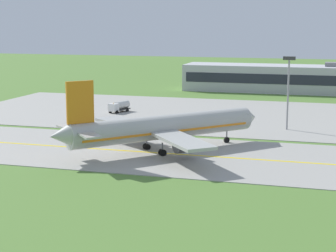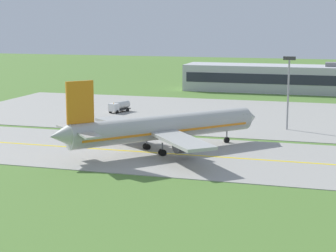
% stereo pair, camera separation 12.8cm
% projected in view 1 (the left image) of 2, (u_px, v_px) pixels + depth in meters
% --- Properties ---
extents(ground_plane, '(500.00, 500.00, 0.00)m').
position_uv_depth(ground_plane, '(163.00, 154.00, 95.92)').
color(ground_plane, '#517A33').
extents(taxiway_strip, '(240.00, 28.00, 0.10)m').
position_uv_depth(taxiway_strip, '(163.00, 153.00, 95.92)').
color(taxiway_strip, '#9E9B93').
rests_on(taxiway_strip, ground).
extents(apron_pad, '(140.00, 52.00, 0.10)m').
position_uv_depth(apron_pad, '(258.00, 116.00, 132.78)').
color(apron_pad, '#9E9B93').
rests_on(apron_pad, ground).
extents(taxiway_centreline, '(220.00, 0.60, 0.01)m').
position_uv_depth(taxiway_centreline, '(163.00, 153.00, 95.91)').
color(taxiway_centreline, yellow).
rests_on(taxiway_centreline, taxiway_strip).
extents(airplane_lead, '(30.22, 32.16, 12.70)m').
position_uv_depth(airplane_lead, '(162.00, 128.00, 96.64)').
color(airplane_lead, '#ADADA8').
rests_on(airplane_lead, ground).
extents(service_truck_baggage, '(3.86, 6.34, 2.65)m').
position_uv_depth(service_truck_baggage, '(119.00, 106.00, 138.38)').
color(service_truck_baggage, silver).
rests_on(service_truck_baggage, ground).
extents(terminal_building, '(63.51, 13.57, 9.32)m').
position_uv_depth(terminal_building, '(288.00, 79.00, 177.49)').
color(terminal_building, '#B2B2B7').
rests_on(terminal_building, ground).
extents(apron_light_mast, '(2.40, 0.50, 14.70)m').
position_uv_depth(apron_light_mast, '(288.00, 84.00, 115.07)').
color(apron_light_mast, gray).
rests_on(apron_light_mast, ground).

